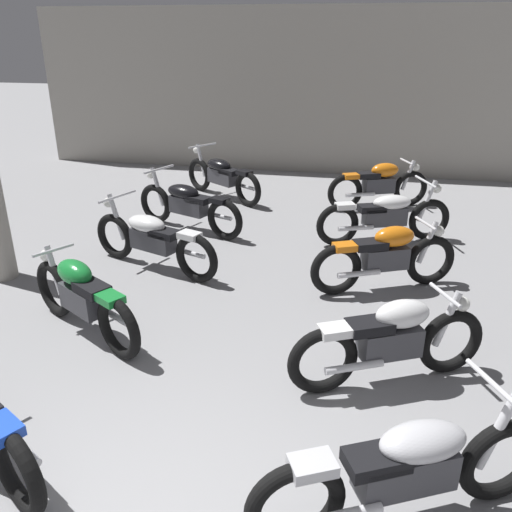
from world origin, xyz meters
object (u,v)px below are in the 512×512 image
motorcycle_left_row_1 (82,296)px  motorcycle_right_row_1 (391,340)px  motorcycle_left_row_3 (188,204)px  motorcycle_right_row_4 (379,184)px  motorcycle_left_row_2 (152,239)px  motorcycle_right_row_0 (407,468)px  motorcycle_left_row_4 (222,176)px  motorcycle_right_row_2 (386,256)px  motorcycle_right_row_3 (386,215)px

motorcycle_left_row_1 → motorcycle_right_row_1: 3.22m
motorcycle_left_row_3 → motorcycle_right_row_4: 3.62m
motorcycle_left_row_2 → motorcycle_left_row_3: (-0.02, 1.59, 0.00)m
motorcycle_left_row_2 → motorcycle_right_row_1: 3.71m
motorcycle_right_row_0 → motorcycle_left_row_2: bearing=131.9°
motorcycle_left_row_4 → motorcycle_right_row_1: bearing=-60.7°
motorcycle_left_row_2 → motorcycle_right_row_2: bearing=0.1°
motorcycle_right_row_2 → motorcycle_right_row_4: 3.48m
motorcycle_left_row_1 → motorcycle_right_row_2: (3.20, 1.79, 0.00)m
motorcycle_right_row_1 → motorcycle_left_row_1: bearing=176.3°
motorcycle_left_row_4 → motorcycle_right_row_1: 6.31m
motorcycle_right_row_0 → motorcycle_right_row_1: bearing=92.4°
motorcycle_right_row_0 → motorcycle_right_row_4: size_ratio=1.08×
motorcycle_right_row_1 → motorcycle_right_row_3: motorcycle_right_row_3 is taller
motorcycle_left_row_2 → motorcycle_left_row_4: size_ratio=1.13×
motorcycle_left_row_2 → motorcycle_right_row_4: 4.64m
motorcycle_left_row_1 → motorcycle_right_row_3: size_ratio=0.85×
motorcycle_left_row_1 → motorcycle_right_row_0: (3.27, -1.78, -0.01)m
motorcycle_left_row_3 → motorcycle_right_row_1: (3.16, -3.58, 0.01)m
motorcycle_left_row_2 → motorcycle_right_row_4: size_ratio=1.12×
motorcycle_left_row_2 → motorcycle_right_row_3: same height
motorcycle_right_row_2 → motorcycle_left_row_4: bearing=131.4°
motorcycle_left_row_3 → motorcycle_right_row_3: bearing=1.6°
motorcycle_right_row_0 → motorcycle_right_row_4: (-0.14, 7.05, 0.01)m
motorcycle_left_row_3 → motorcycle_right_row_4: (3.09, 1.90, 0.01)m
motorcycle_left_row_2 → motorcycle_right_row_4: motorcycle_left_row_2 is taller
motorcycle_left_row_2 → motorcycle_left_row_1: bearing=-92.4°
motorcycle_left_row_3 → motorcycle_right_row_2: 3.52m
motorcycle_left_row_2 → motorcycle_left_row_4: (0.04, 3.51, 0.00)m
motorcycle_right_row_2 → motorcycle_right_row_4: size_ratio=0.99×
motorcycle_left_row_4 → motorcycle_right_row_1: (3.09, -5.50, 0.01)m
motorcycle_right_row_0 → motorcycle_right_row_1: 1.57m
motorcycle_left_row_2 → motorcycle_right_row_0: 4.79m
motorcycle_left_row_3 → motorcycle_left_row_4: (0.06, 1.92, 0.00)m
motorcycle_left_row_4 → motorcycle_right_row_4: motorcycle_left_row_4 is taller
motorcycle_left_row_3 → motorcycle_right_row_2: (3.15, -1.58, 0.01)m
motorcycle_right_row_3 → motorcycle_right_row_0: bearing=-89.4°
motorcycle_right_row_2 → motorcycle_right_row_3: 1.67m
motorcycle_right_row_0 → motorcycle_right_row_3: (-0.05, 5.24, 0.00)m
motorcycle_left_row_1 → motorcycle_left_row_3: size_ratio=0.85×
motorcycle_left_row_1 → motorcycle_right_row_3: (3.22, 3.46, -0.01)m
motorcycle_left_row_1 → motorcycle_right_row_0: size_ratio=0.88×
motorcycle_left_row_4 → motorcycle_right_row_3: bearing=-30.5°
motorcycle_left_row_4 → motorcycle_right_row_3: same height
motorcycle_left_row_2 → motorcycle_right_row_0: (3.20, -3.56, 0.00)m
motorcycle_left_row_1 → motorcycle_right_row_0: 3.73m
motorcycle_left_row_4 → motorcycle_right_row_2: bearing=-48.6°
motorcycle_right_row_2 → motorcycle_right_row_3: size_ratio=0.89×
motorcycle_left_row_2 → motorcycle_right_row_3: bearing=28.1°
motorcycle_left_row_1 → motorcycle_right_row_4: 6.13m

